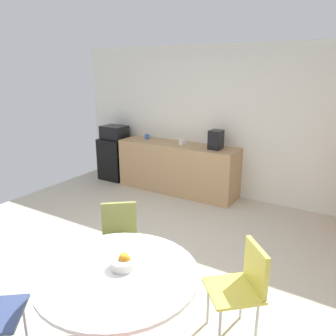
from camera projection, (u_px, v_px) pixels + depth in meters
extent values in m
plane|color=beige|center=(118.00, 275.00, 3.70)|extent=(6.00, 6.00, 0.00)
cube|color=white|center=(226.00, 123.00, 5.77)|extent=(6.00, 0.10, 2.60)
cube|color=tan|center=(177.00, 168.00, 6.11)|extent=(2.25, 0.60, 0.90)
cube|color=black|center=(116.00, 158.00, 6.86)|extent=(0.54, 0.54, 0.84)
cube|color=black|center=(114.00, 132.00, 6.70)|extent=(0.48, 0.38, 0.26)
cylinder|color=silver|center=(120.00, 310.00, 2.62)|extent=(0.08, 0.08, 0.71)
cylinder|color=white|center=(118.00, 273.00, 2.52)|extent=(1.24, 1.24, 0.03)
cylinder|color=silver|center=(25.00, 322.00, 2.72)|extent=(0.02, 0.02, 0.42)
cylinder|color=silver|center=(220.00, 329.00, 2.66)|extent=(0.02, 0.02, 0.42)
cylinder|color=silver|center=(208.00, 303.00, 2.95)|extent=(0.02, 0.02, 0.42)
cylinder|color=silver|center=(257.00, 324.00, 2.71)|extent=(0.02, 0.02, 0.42)
cylinder|color=silver|center=(241.00, 298.00, 3.01)|extent=(0.02, 0.02, 0.42)
cube|color=#D8CC4C|center=(233.00, 290.00, 2.77)|extent=(0.59, 0.59, 0.03)
cube|color=#D8CC4C|center=(256.00, 267.00, 2.74)|extent=(0.28, 0.31, 0.38)
cylinder|color=silver|center=(136.00, 270.00, 3.43)|extent=(0.02, 0.02, 0.42)
cylinder|color=silver|center=(105.00, 273.00, 3.38)|extent=(0.02, 0.02, 0.42)
cylinder|color=silver|center=(135.00, 254.00, 3.72)|extent=(0.02, 0.02, 0.42)
cylinder|color=silver|center=(106.00, 256.00, 3.68)|extent=(0.02, 0.02, 0.42)
cube|color=#8C934C|center=(120.00, 244.00, 3.49)|extent=(0.59, 0.59, 0.03)
cube|color=#8C934C|center=(119.00, 219.00, 3.61)|extent=(0.32, 0.27, 0.38)
cylinder|color=silver|center=(124.00, 263.00, 2.56)|extent=(0.21, 0.21, 0.07)
sphere|color=orange|center=(126.00, 259.00, 2.55)|extent=(0.07, 0.07, 0.07)
sphere|color=yellow|center=(124.00, 257.00, 2.58)|extent=(0.07, 0.07, 0.07)
sphere|color=orange|center=(123.00, 259.00, 2.55)|extent=(0.07, 0.07, 0.07)
cylinder|color=#3F66BF|center=(147.00, 137.00, 6.38)|extent=(0.08, 0.08, 0.09)
torus|color=#3F66BF|center=(149.00, 137.00, 6.35)|extent=(0.06, 0.01, 0.06)
cylinder|color=white|center=(181.00, 142.00, 5.90)|extent=(0.08, 0.08, 0.09)
torus|color=white|center=(184.00, 142.00, 5.87)|extent=(0.06, 0.01, 0.06)
cylinder|color=black|center=(217.00, 148.00, 5.48)|extent=(0.08, 0.08, 0.09)
torus|color=black|center=(221.00, 148.00, 5.45)|extent=(0.06, 0.01, 0.06)
cube|color=black|center=(216.00, 140.00, 5.57)|extent=(0.20, 0.24, 0.32)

